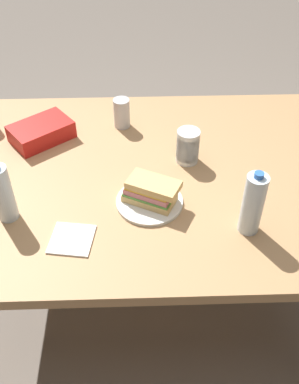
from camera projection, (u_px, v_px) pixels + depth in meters
name	position (u px, v px, depth m)	size (l,w,h in m)	color
ground_plane	(146.00, 290.00, 2.11)	(8.00, 8.00, 0.00)	#70665B
dining_table	(145.00, 190.00, 1.68)	(1.48, 1.07, 0.72)	tan
paper_plate	(150.00, 202.00, 1.50)	(0.23, 0.23, 0.01)	white
sandwich	(151.00, 191.00, 1.47)	(0.21, 0.16, 0.08)	#DBB26B
chip_bag	(41.00, 132.00, 1.76)	(0.23, 0.15, 0.07)	red
water_bottle_tall	(253.00, 204.00, 1.35)	(0.07, 0.07, 0.23)	silver
plastic_cup_stack	(188.00, 146.00, 1.64)	(0.08, 0.08, 0.13)	silver
water_bottle_spare	(3.00, 193.00, 1.39)	(0.06, 0.06, 0.22)	silver
soda_can_silver	(122.00, 113.00, 1.81)	(0.07, 0.07, 0.12)	silver
paper_napkin	(72.00, 239.00, 1.38)	(0.13, 0.13, 0.01)	white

